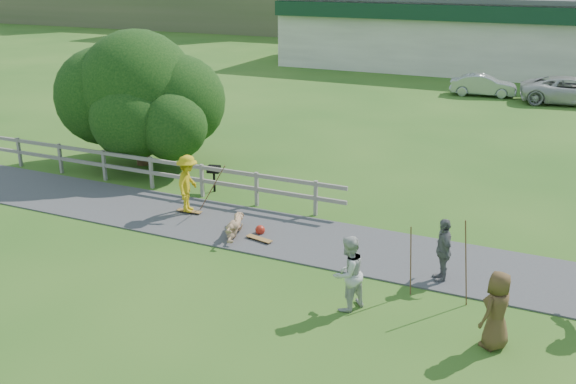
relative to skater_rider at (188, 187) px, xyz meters
The scene contains 19 objects.
ground 2.53m from the skater_rider, 49.43° to the right, with size 260.00×260.00×0.00m, color #265719.
path 1.79m from the skater_rider, 11.09° to the right, with size 34.00×3.00×0.04m, color #3D3D40.
fence 3.42m from the skater_rider, 154.03° to the left, with size 15.05×0.10×1.10m.
strip_mall 33.64m from the skater_rider, 80.50° to the left, with size 32.50×10.75×5.10m.
skater_rider is the anchor object (origin of this frame).
skater_fallen 2.33m from the skater_rider, 22.49° to the right, with size 1.62×0.39×0.59m, color tan.
spectator_a 7.15m from the skater_rider, 28.18° to the right, with size 0.83×0.65×1.72m, color #BABBB7.
spectator_b 7.99m from the skater_rider, ahead, with size 0.93×0.39×1.59m, color slate.
spectator_c 10.11m from the skater_rider, 20.71° to the right, with size 0.79×0.52×1.63m, color brown.
car_silver 23.41m from the skater_rider, 77.18° to the left, with size 1.29×3.70×1.22m, color #9B9FA3.
car_white 24.50m from the skater_rider, 66.20° to the left, with size 2.43×5.28×1.47m, color #B8B8B4.
tree 5.83m from the skater_rider, 140.39° to the left, with size 6.95×6.95×3.90m, color black, non-canonical shape.
bbq 2.15m from the skater_rider, 99.52° to the left, with size 0.41×0.31×0.89m, color black, non-canonical shape.
longboard_rider 0.83m from the skater_rider, 90.00° to the right, with size 0.80×0.19×0.09m, color olive, non-canonical shape.
longboard_fallen 3.16m from the skater_rider, 18.47° to the right, with size 0.81×0.20×0.09m, color olive, non-canonical shape.
helmet 2.84m from the skater_rider, 10.84° to the right, with size 0.28×0.28×0.28m, color #AF2314.
pole_rider 0.72m from the skater_rider, 33.69° to the left, with size 0.03×0.03×1.83m, color brown.
pole_spec_left 7.69m from the skater_rider, 16.35° to the right, with size 0.03×0.03×1.68m, color brown.
pole_spec_right 8.84m from the skater_rider, 13.87° to the right, with size 0.03×0.03×2.02m, color brown.
Camera 1 is at (8.80, -13.48, 7.20)m, focal length 40.00 mm.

